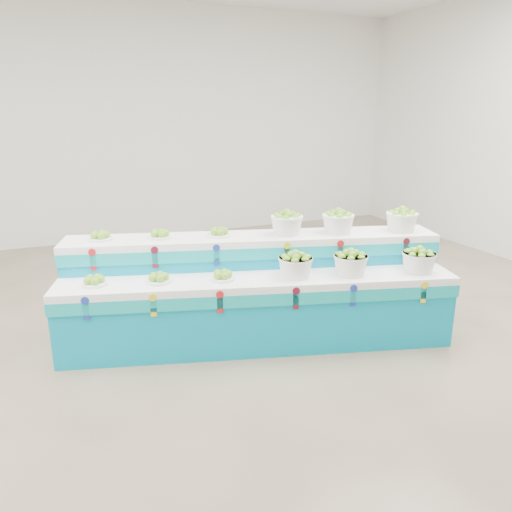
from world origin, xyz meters
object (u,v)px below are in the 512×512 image
Objects in this scene: plate_upper_mid at (160,233)px; basket_upper_right at (402,220)px; basket_lower_left at (295,265)px; display_stand at (256,290)px.

basket_upper_right is at bearing -15.61° from plate_upper_mid.
basket_upper_right reaches higher than basket_lower_left.
basket_lower_left is (0.27, -0.32, 0.33)m from display_stand.
basket_upper_right is (1.58, -0.20, 0.63)m from display_stand.
plate_upper_mid reaches higher than display_stand.
display_stand is at bearing 130.25° from basket_lower_left.
display_stand is 11.63× the size of basket_upper_right.
basket_lower_left is at bearing -35.77° from plate_upper_mid.
plate_upper_mid is 2.52m from basket_upper_right.
basket_lower_left is 1.41× the size of plate_upper_mid.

